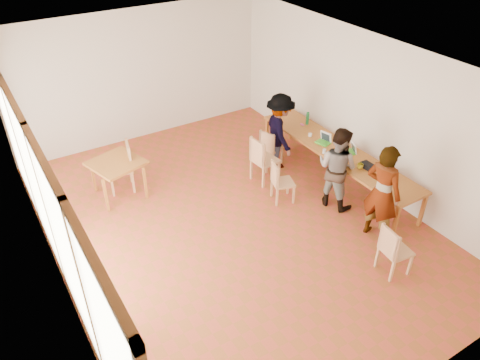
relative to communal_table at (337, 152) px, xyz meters
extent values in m
plane|color=#AE442A|center=(-2.50, -0.05, -0.70)|extent=(8.00, 8.00, 0.00)
cube|color=beige|center=(-2.50, 3.95, 0.80)|extent=(6.00, 0.10, 3.00)
cube|color=beige|center=(-2.50, -4.05, 0.80)|extent=(6.00, 0.10, 3.00)
cube|color=beige|center=(0.50, -0.05, 0.80)|extent=(0.10, 8.00, 3.00)
cube|color=white|center=(-5.46, -0.05, 0.80)|extent=(0.10, 8.00, 3.00)
cube|color=white|center=(-2.50, -0.05, 2.32)|extent=(6.00, 8.00, 0.04)
cube|color=#AA5E25|center=(0.00, 0.00, 0.02)|extent=(0.80, 4.00, 0.05)
cube|color=#AA5E25|center=(-0.34, -1.94, -0.35)|extent=(0.06, 0.06, 0.70)
cube|color=#AA5E25|center=(-0.34, 1.94, -0.35)|extent=(0.06, 0.06, 0.70)
cube|color=#AA5E25|center=(0.34, -1.94, -0.35)|extent=(0.06, 0.06, 0.70)
cube|color=#AA5E25|center=(0.34, 1.94, -0.35)|extent=(0.06, 0.06, 0.70)
cube|color=#AA5E25|center=(-3.91, 1.86, 0.02)|extent=(0.90, 0.90, 0.05)
cube|color=#AA5E25|center=(-4.30, 1.47, -0.35)|extent=(0.05, 0.05, 0.70)
cube|color=#AA5E25|center=(-4.30, 2.25, -0.35)|extent=(0.05, 0.05, 0.70)
cube|color=#AA5E25|center=(-3.52, 1.47, -0.35)|extent=(0.05, 0.05, 0.70)
cube|color=#AA5E25|center=(-3.52, 2.25, -0.35)|extent=(0.05, 0.05, 0.70)
cube|color=tan|center=(-0.94, -2.49, -0.27)|extent=(0.47, 0.47, 0.04)
cube|color=tan|center=(-1.13, -2.46, -0.03)|extent=(0.09, 0.42, 0.44)
cube|color=tan|center=(-1.29, 0.02, -0.30)|extent=(0.49, 0.49, 0.04)
cube|color=tan|center=(-1.46, 0.07, -0.08)|extent=(0.15, 0.38, 0.41)
cube|color=tan|center=(-1.19, 0.78, -0.23)|extent=(0.50, 0.50, 0.04)
cube|color=tan|center=(-1.40, 0.76, 0.04)|extent=(0.08, 0.47, 0.49)
cube|color=tan|center=(-0.70, 1.25, -0.30)|extent=(0.50, 0.50, 0.04)
cube|color=tan|center=(-0.87, 1.20, -0.08)|extent=(0.16, 0.38, 0.41)
cube|color=tan|center=(-3.81, 2.02, -0.22)|extent=(0.57, 0.57, 0.04)
cube|color=tan|center=(-3.61, 1.97, 0.05)|extent=(0.15, 0.47, 0.49)
imported|color=gray|center=(-0.54, -1.70, 0.20)|extent=(0.55, 0.73, 1.80)
imported|color=gray|center=(-0.53, -0.58, 0.10)|extent=(0.82, 0.94, 1.62)
imported|color=gray|center=(-0.61, 1.11, 0.12)|extent=(0.89, 1.20, 1.65)
cube|color=green|center=(-0.04, -1.27, 0.06)|extent=(0.18, 0.25, 0.03)
cube|color=white|center=(0.04, -1.27, 0.15)|extent=(0.07, 0.22, 0.20)
cube|color=green|center=(0.12, -0.22, 0.06)|extent=(0.25, 0.29, 0.03)
cube|color=white|center=(0.20, -0.25, 0.15)|extent=(0.15, 0.23, 0.20)
cube|color=green|center=(-0.08, 0.34, 0.06)|extent=(0.26, 0.32, 0.03)
cube|color=white|center=(0.01, 0.37, 0.16)|extent=(0.14, 0.26, 0.23)
imported|color=gold|center=(-0.11, -0.75, 0.09)|extent=(0.14, 0.14, 0.09)
cylinder|color=#1E7336|center=(0.19, 1.19, 0.19)|extent=(0.07, 0.07, 0.28)
cylinder|color=silver|center=(-0.32, 0.02, 0.09)|extent=(0.07, 0.07, 0.09)
cylinder|color=white|center=(-0.10, 0.72, 0.08)|extent=(0.08, 0.08, 0.06)
cube|color=#D3448C|center=(0.08, 1.22, 0.05)|extent=(0.05, 0.10, 0.01)
cube|color=black|center=(0.02, -0.82, 0.09)|extent=(0.16, 0.26, 0.09)
camera|label=1|loc=(-5.90, -5.85, 4.70)|focal=35.00mm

